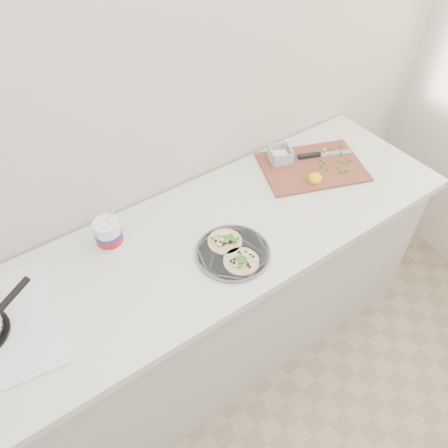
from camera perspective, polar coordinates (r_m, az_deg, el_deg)
counter at (r=2.02m, az=-5.61°, el=-11.88°), size 2.44×0.66×0.90m
taco_plate at (r=1.63m, az=1.16°, el=-3.54°), size 0.28×0.28×0.04m
tub at (r=1.68m, az=-14.82°, el=-1.06°), size 0.10×0.10×0.23m
cutboard at (r=2.05m, az=11.15°, el=7.76°), size 0.54×0.46×0.07m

